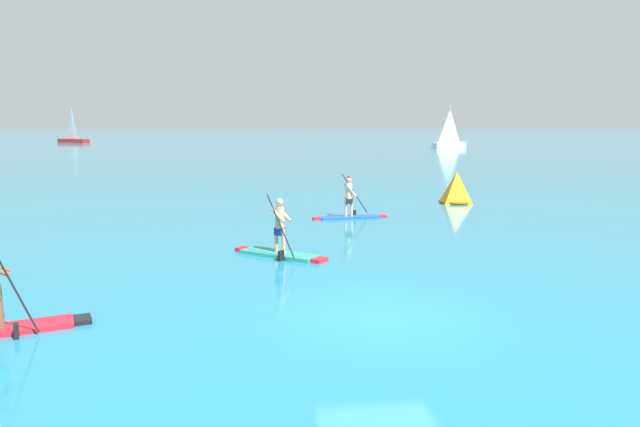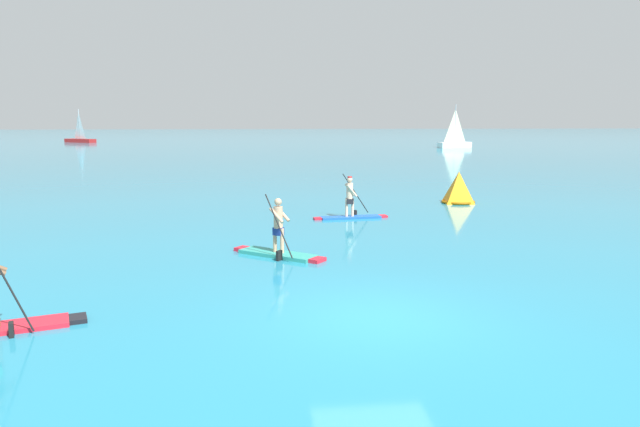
{
  "view_description": "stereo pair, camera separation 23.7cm",
  "coord_description": "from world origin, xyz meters",
  "px_view_note": "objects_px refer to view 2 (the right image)",
  "views": [
    {
      "loc": [
        -2.61,
        -11.11,
        3.87
      ],
      "look_at": [
        -0.17,
        9.22,
        0.63
      ],
      "focal_mm": 33.58,
      "sensor_mm": 36.0,
      "label": 1
    },
    {
      "loc": [
        -2.37,
        -11.14,
        3.87
      ],
      "look_at": [
        -0.17,
        9.22,
        0.63
      ],
      "focal_mm": 33.58,
      "sensor_mm": 36.0,
      "label": 2
    }
  ],
  "objects_px": {
    "paddleboarder_far_right": "(351,207)",
    "sailboat_left_horizon": "(80,138)",
    "sailboat_right_horizon": "(455,142)",
    "race_marker_buoy": "(459,189)",
    "paddleboarder_mid_center": "(279,244)"
  },
  "relations": [
    {
      "from": "paddleboarder_far_right",
      "to": "sailboat_right_horizon",
      "type": "bearing_deg",
      "value": 60.97
    },
    {
      "from": "paddleboarder_far_right",
      "to": "sailboat_left_horizon",
      "type": "height_order",
      "value": "sailboat_left_horizon"
    },
    {
      "from": "race_marker_buoy",
      "to": "sailboat_right_horizon",
      "type": "height_order",
      "value": "sailboat_right_horizon"
    },
    {
      "from": "paddleboarder_far_right",
      "to": "race_marker_buoy",
      "type": "relative_size",
      "value": 1.64
    },
    {
      "from": "sailboat_left_horizon",
      "to": "sailboat_right_horizon",
      "type": "bearing_deg",
      "value": 12.41
    },
    {
      "from": "paddleboarder_far_right",
      "to": "sailboat_right_horizon",
      "type": "xyz_separation_m",
      "value": [
        23.23,
        56.13,
        0.35
      ]
    },
    {
      "from": "paddleboarder_mid_center",
      "to": "sailboat_right_horizon",
      "type": "bearing_deg",
      "value": 105.85
    },
    {
      "from": "paddleboarder_far_right",
      "to": "race_marker_buoy",
      "type": "bearing_deg",
      "value": 26.97
    },
    {
      "from": "paddleboarder_mid_center",
      "to": "sailboat_left_horizon",
      "type": "height_order",
      "value": "sailboat_left_horizon"
    },
    {
      "from": "race_marker_buoy",
      "to": "sailboat_right_horizon",
      "type": "bearing_deg",
      "value": 71.46
    },
    {
      "from": "paddleboarder_mid_center",
      "to": "sailboat_right_horizon",
      "type": "xyz_separation_m",
      "value": [
        26.31,
        62.41,
        0.45
      ]
    },
    {
      "from": "paddleboarder_mid_center",
      "to": "sailboat_right_horizon",
      "type": "distance_m",
      "value": 67.73
    },
    {
      "from": "paddleboarder_far_right",
      "to": "sailboat_left_horizon",
      "type": "distance_m",
      "value": 86.78
    },
    {
      "from": "sailboat_right_horizon",
      "to": "sailboat_left_horizon",
      "type": "bearing_deg",
      "value": 136.65
    },
    {
      "from": "sailboat_right_horizon",
      "to": "paddleboarder_far_right",
      "type": "bearing_deg",
      "value": -132.27
    }
  ]
}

